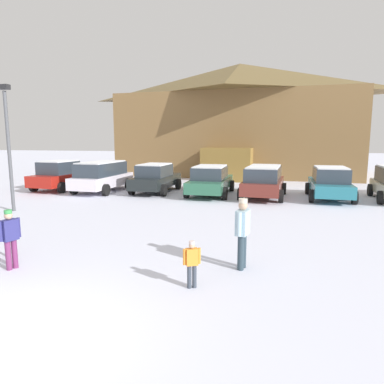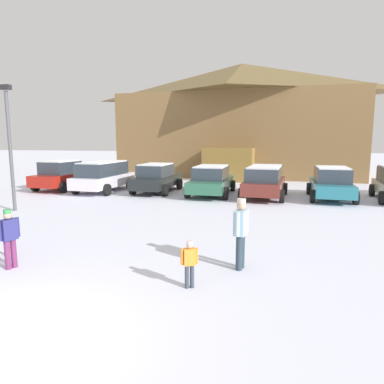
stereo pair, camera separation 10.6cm
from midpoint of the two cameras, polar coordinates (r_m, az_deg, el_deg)
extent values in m
plane|color=silver|center=(6.26, -29.49, -21.05)|extent=(160.00, 160.00, 0.00)
cube|color=brown|center=(30.94, 7.68, 9.29)|extent=(19.56, 10.77, 6.68)
pyramid|color=brown|center=(31.35, 7.87, 17.96)|extent=(20.19, 11.40, 2.77)
cube|color=olive|center=(25.21, 5.70, 4.60)|extent=(3.68, 1.96, 2.40)
cube|color=#AD1E15|center=(22.20, -21.06, 2.07)|extent=(2.05, 4.13, 0.65)
cube|color=#2D3842|center=(21.98, -21.48, 3.79)|extent=(1.71, 2.19, 0.73)
cube|color=white|center=(21.96, -21.53, 4.82)|extent=(1.59, 2.08, 0.06)
cylinder|color=black|center=(23.80, -21.02, 1.69)|extent=(0.26, 0.65, 0.64)
cylinder|color=black|center=(22.67, -17.16, 1.56)|extent=(0.26, 0.65, 0.64)
cylinder|color=black|center=(21.91, -25.00, 0.89)|extent=(0.26, 0.65, 0.64)
cylinder|color=black|center=(20.67, -21.01, 0.71)|extent=(0.26, 0.65, 0.64)
cube|color=white|center=(20.53, -14.83, 1.85)|extent=(1.98, 4.50, 0.64)
cube|color=#2D3842|center=(20.39, -15.03, 3.73)|extent=(1.72, 3.43, 0.73)
cube|color=white|center=(20.36, -15.07, 4.84)|extent=(1.61, 3.26, 0.06)
cylinder|color=black|center=(22.24, -15.19, 1.51)|extent=(0.25, 0.65, 0.64)
cylinder|color=black|center=(21.32, -10.68, 1.37)|extent=(0.25, 0.65, 0.64)
cylinder|color=black|center=(19.94, -19.19, 0.53)|extent=(0.25, 0.65, 0.64)
cylinder|color=black|center=(18.91, -14.32, 0.32)|extent=(0.25, 0.65, 0.64)
cube|color=black|center=(19.81, -6.16, 1.82)|extent=(1.83, 4.33, 0.62)
cube|color=#2D3842|center=(19.55, -6.41, 3.59)|extent=(1.57, 2.27, 0.64)
cube|color=white|center=(19.52, -6.43, 4.61)|extent=(1.46, 2.15, 0.06)
cylinder|color=black|center=(21.42, -7.20, 1.48)|extent=(0.24, 0.65, 0.64)
cylinder|color=black|center=(20.80, -2.45, 1.33)|extent=(0.24, 0.65, 0.64)
cylinder|color=black|center=(19.00, -10.18, 0.50)|extent=(0.24, 0.65, 0.64)
cylinder|color=black|center=(18.30, -4.90, 0.29)|extent=(0.24, 0.65, 0.64)
cube|color=#2D664B|center=(18.80, 2.97, 1.42)|extent=(1.87, 4.79, 0.57)
cube|color=#2D3842|center=(18.50, 2.85, 3.21)|extent=(1.63, 2.50, 0.65)
cube|color=white|center=(18.47, 2.86, 4.31)|extent=(1.52, 2.37, 0.06)
cylinder|color=black|center=(20.48, 1.00, 1.22)|extent=(0.22, 0.64, 0.64)
cylinder|color=black|center=(20.15, 6.51, 1.04)|extent=(0.22, 0.64, 0.64)
cylinder|color=black|center=(17.62, -1.08, -0.01)|extent=(0.22, 0.64, 0.64)
cylinder|color=black|center=(17.23, 5.31, -0.24)|extent=(0.22, 0.64, 0.64)
cube|color=maroon|center=(18.22, 11.66, 1.08)|extent=(2.16, 4.45, 0.62)
cube|color=#2D3842|center=(18.07, 11.69, 3.05)|extent=(1.86, 3.40, 0.66)
cube|color=white|center=(18.04, 11.73, 4.18)|extent=(1.74, 3.22, 0.06)
cylinder|color=black|center=(19.70, 9.22, 0.81)|extent=(0.27, 0.66, 0.64)
cylinder|color=black|center=(19.51, 14.92, 0.55)|extent=(0.27, 0.66, 0.64)
cylinder|color=black|center=(17.09, 7.87, -0.36)|extent=(0.27, 0.66, 0.64)
cylinder|color=black|center=(16.87, 14.45, -0.67)|extent=(0.27, 0.66, 0.64)
cube|color=teal|center=(18.74, 21.77, 0.79)|extent=(1.88, 4.39, 0.58)
cube|color=#2D3842|center=(18.46, 21.96, 2.65)|extent=(1.61, 2.30, 0.69)
cube|color=white|center=(18.42, 22.03, 3.82)|extent=(1.50, 2.18, 0.06)
cylinder|color=black|center=(20.01, 18.54, 0.59)|extent=(0.24, 0.65, 0.64)
cylinder|color=black|center=(20.24, 23.94, 0.38)|extent=(0.24, 0.65, 0.64)
cylinder|color=black|center=(17.35, 19.13, -0.63)|extent=(0.24, 0.65, 0.64)
cylinder|color=black|center=(17.62, 25.33, -0.85)|extent=(0.24, 0.65, 0.64)
cylinder|color=black|center=(20.70, 27.43, 0.32)|extent=(0.27, 0.66, 0.64)
cylinder|color=black|center=(18.17, 28.76, -0.82)|extent=(0.27, 0.66, 0.64)
cylinder|color=#712C5D|center=(9.11, -28.58, -9.28)|extent=(0.13, 0.13, 0.69)
cylinder|color=#712C5D|center=(9.18, -27.75, -9.08)|extent=(0.13, 0.13, 0.69)
cube|color=navy|center=(8.99, -28.44, -5.59)|extent=(0.30, 0.38, 0.49)
cylinder|color=navy|center=(8.89, -29.65, -5.75)|extent=(0.09, 0.09, 0.46)
cylinder|color=navy|center=(9.09, -27.27, -5.27)|extent=(0.09, 0.09, 0.46)
sphere|color=tan|center=(8.92, -28.59, -3.51)|extent=(0.18, 0.18, 0.18)
cylinder|color=#3A974D|center=(8.90, -28.64, -2.91)|extent=(0.17, 0.17, 0.08)
cylinder|color=#732E5B|center=(10.12, -28.59, -8.29)|extent=(0.08, 0.08, 0.44)
cylinder|color=#732E5B|center=(10.21, -28.80, -8.17)|extent=(0.08, 0.08, 0.44)
cube|color=#EC99BF|center=(10.07, -28.85, -6.18)|extent=(0.25, 0.21, 0.31)
cylinder|color=#EC99BF|center=(9.94, -28.54, -6.29)|extent=(0.06, 0.06, 0.29)
cylinder|color=#EC99BF|center=(10.19, -29.16, -5.99)|extent=(0.06, 0.06, 0.29)
sphere|color=tan|center=(10.02, -28.94, -5.01)|extent=(0.11, 0.11, 0.11)
cylinder|color=#B42D2E|center=(10.01, -28.97, -4.67)|extent=(0.11, 0.11, 0.05)
cylinder|color=#2C3D49|center=(8.08, 7.74, -10.02)|extent=(0.15, 0.15, 0.82)
cylinder|color=#2C3D49|center=(8.24, 8.15, -9.65)|extent=(0.15, 0.15, 0.82)
cube|color=#A2C4D7|center=(7.97, 8.05, -5.05)|extent=(0.32, 0.44, 0.58)
cylinder|color=#A2C4D7|center=(7.73, 7.46, -5.35)|extent=(0.11, 0.11, 0.55)
cylinder|color=#A2C4D7|center=(8.20, 8.61, -4.56)|extent=(0.11, 0.11, 0.55)
sphere|color=tan|center=(7.88, 8.12, -2.26)|extent=(0.21, 0.21, 0.21)
cylinder|color=beige|center=(7.86, 8.13, -1.45)|extent=(0.20, 0.20, 0.10)
cylinder|color=#39414E|center=(7.15, -0.89, -13.92)|extent=(0.09, 0.09, 0.49)
cylinder|color=#39414E|center=(7.17, -0.04, -13.84)|extent=(0.09, 0.09, 0.49)
cube|color=orange|center=(7.01, -0.47, -10.75)|extent=(0.28, 0.23, 0.34)
cylinder|color=orange|center=(6.98, -1.70, -10.77)|extent=(0.07, 0.07, 0.33)
cylinder|color=orange|center=(7.04, 0.75, -10.58)|extent=(0.07, 0.07, 0.33)
sphere|color=tan|center=(6.94, -0.47, -8.92)|extent=(0.12, 0.12, 0.12)
cylinder|color=beige|center=(6.92, -0.47, -8.39)|extent=(0.12, 0.12, 0.06)
cylinder|color=#515459|center=(16.15, -28.34, 5.83)|extent=(0.14, 0.14, 4.94)
cube|color=#232326|center=(16.28, -29.02, 15.06)|extent=(0.44, 0.24, 0.20)
camera|label=1|loc=(0.05, -90.25, -0.04)|focal=32.00mm
camera|label=2|loc=(0.05, 89.75, 0.04)|focal=32.00mm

